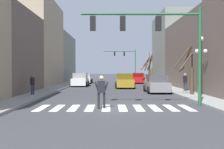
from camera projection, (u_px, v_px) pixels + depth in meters
The scene contains 20 objects.
ground_plane at pixel (114, 108), 14.45m from camera, with size 240.00×240.00×0.00m, color #38383D.
sidewalk_left at pixel (0, 107), 14.40m from camera, with size 2.04×90.00×0.15m.
building_row_left at pixel (25, 49), 30.80m from camera, with size 6.00×45.25×10.91m.
building_row_right at pixel (208, 45), 27.94m from camera, with size 6.00×38.46×10.74m.
crosswalk_stripes at pixel (114, 108), 14.57m from camera, with size 8.55×2.60×0.01m.
traffic_signal_near at pixel (154, 33), 15.23m from camera, with size 7.02×0.28×5.77m.
traffic_signal_far at pixel (126, 58), 53.98m from camera, with size 6.66×0.28×6.34m.
street_lamp_right_corner at pixel (201, 54), 19.71m from camera, with size 0.95×0.36×4.48m.
car_driving_toward_lane at pixel (125, 81), 30.62m from camera, with size 2.18×4.54×1.70m.
car_driving_away_lane at pixel (157, 84), 24.29m from camera, with size 2.08×4.15×1.67m.
car_parked_right_far at pixel (138, 78), 41.03m from camera, with size 2.08×4.28×1.62m.
car_parked_left_near at pixel (85, 78), 41.23m from camera, with size 2.06×4.36×1.60m.
car_parked_right_near at pixel (80, 80), 33.98m from camera, with size 2.08×4.80×1.72m.
pedestrian_near_right_corner at pixel (101, 89), 14.31m from camera, with size 0.78×0.29×1.80m.
pedestrian_crossing_street at pixel (185, 81), 24.54m from camera, with size 0.31×0.69×1.63m.
pedestrian_on_right_sidewalk at pixel (33, 83), 20.80m from camera, with size 0.29×0.69×1.61m.
street_tree_left_far at pixel (150, 68), 38.08m from camera, with size 1.86×1.79×4.34m.
street_tree_right_far at pixel (149, 70), 43.05m from camera, with size 1.11×2.02×4.85m.
street_tree_right_near at pixel (149, 70), 44.45m from camera, with size 0.92×1.79×4.41m.
street_tree_left_near at pixel (189, 71), 21.06m from camera, with size 1.71×1.57×4.04m.
Camera 1 is at (-0.24, -14.41, 2.13)m, focal length 42.00 mm.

